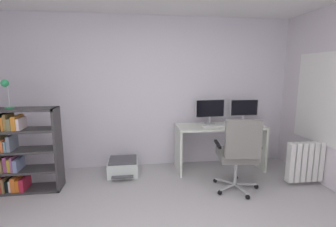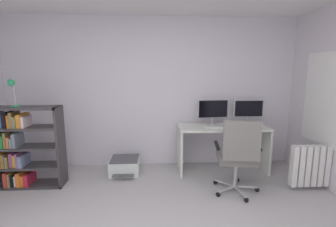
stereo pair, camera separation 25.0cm
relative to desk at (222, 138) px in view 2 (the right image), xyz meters
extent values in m
cube|color=silver|center=(-1.11, 0.40, 0.71)|extent=(4.81, 0.10, 2.51)
cube|color=white|center=(1.29, -0.73, 0.69)|extent=(0.02, 1.30, 1.29)
cube|color=silver|center=(0.00, 0.00, 0.18)|extent=(1.42, 0.57, 0.04)
cube|color=silver|center=(-0.69, 0.00, -0.19)|extent=(0.04, 0.54, 0.71)
cube|color=silver|center=(0.69, 0.00, -0.19)|extent=(0.04, 0.54, 0.71)
cylinder|color=#B2B5B7|center=(-0.13, 0.14, 0.21)|extent=(0.18, 0.18, 0.01)
cylinder|color=#B2B5B7|center=(-0.13, 0.14, 0.27)|extent=(0.03, 0.03, 0.11)
cube|color=#B7BABC|center=(-0.13, 0.14, 0.46)|extent=(0.52, 0.08, 0.30)
cube|color=black|center=(-0.13, 0.12, 0.46)|extent=(0.48, 0.05, 0.28)
cylinder|color=#B2B5B7|center=(0.46, 0.14, 0.21)|extent=(0.18, 0.18, 0.01)
cylinder|color=#B2B5B7|center=(0.46, 0.14, 0.27)|extent=(0.03, 0.03, 0.12)
cube|color=#B7BABC|center=(0.46, 0.14, 0.47)|extent=(0.50, 0.05, 0.28)
cube|color=black|center=(0.46, 0.12, 0.47)|extent=(0.46, 0.02, 0.26)
cube|color=silver|center=(-0.14, -0.06, 0.21)|extent=(0.34, 0.14, 0.02)
cube|color=black|center=(0.12, -0.05, 0.22)|extent=(0.06, 0.10, 0.03)
cube|color=#B7BABC|center=(0.14, -0.73, -0.48)|extent=(0.30, 0.08, 0.02)
sphere|color=black|center=(0.29, -0.75, -0.52)|extent=(0.06, 0.06, 0.06)
cube|color=#B7BABC|center=(0.06, -0.57, -0.48)|extent=(0.16, 0.28, 0.02)
sphere|color=black|center=(0.12, -0.44, -0.52)|extent=(0.06, 0.06, 0.06)
cube|color=#B7BABC|center=(-0.12, -0.60, -0.48)|extent=(0.24, 0.23, 0.02)
sphere|color=black|center=(-0.22, -0.50, -0.52)|extent=(0.06, 0.06, 0.06)
cube|color=#B7BABC|center=(-0.14, -0.78, -0.48)|extent=(0.28, 0.17, 0.02)
sphere|color=black|center=(-0.28, -0.84, -0.52)|extent=(0.06, 0.06, 0.06)
cube|color=#B7BABC|center=(0.01, -0.85, -0.48)|extent=(0.08, 0.30, 0.02)
sphere|color=black|center=(0.04, -1.00, -0.52)|extent=(0.06, 0.06, 0.06)
cylinder|color=#B7BABC|center=(-0.01, -0.71, -0.29)|extent=(0.04, 0.04, 0.37)
cube|color=slate|center=(-0.01, -0.71, -0.05)|extent=(0.55, 0.55, 0.10)
cube|color=slate|center=(-0.05, -0.98, 0.24)|extent=(0.45, 0.14, 0.49)
cube|color=black|center=(-0.27, -0.67, 0.10)|extent=(0.09, 0.34, 0.03)
cube|color=black|center=(0.25, -0.75, 0.10)|extent=(0.09, 0.34, 0.03)
cube|color=#383536|center=(-3.24, -0.37, 0.03)|extent=(0.03, 0.30, 1.14)
cube|color=#383536|center=(-2.42, -0.37, 0.03)|extent=(0.03, 0.30, 1.14)
cube|color=#383536|center=(-2.83, -0.37, 0.58)|extent=(0.85, 0.30, 0.03)
cube|color=#383536|center=(-2.83, -0.37, -0.53)|extent=(0.85, 0.30, 0.03)
cube|color=#383536|center=(-2.83, -0.37, -0.25)|extent=(0.79, 0.30, 0.03)
cube|color=#383536|center=(-2.83, -0.37, 0.03)|extent=(0.79, 0.30, 0.03)
cube|color=#383536|center=(-2.83, -0.37, 0.30)|extent=(0.79, 0.30, 0.03)
cube|color=black|center=(-3.20, -0.37, -0.44)|extent=(0.03, 0.21, 0.15)
cube|color=#C43A2D|center=(-3.16, -0.37, -0.41)|extent=(0.05, 0.27, 0.21)
cube|color=olive|center=(-3.11, -0.38, -0.42)|extent=(0.03, 0.27, 0.19)
cube|color=black|center=(-3.07, -0.37, -0.44)|extent=(0.04, 0.24, 0.15)
cube|color=silver|center=(-3.04, -0.36, -0.44)|extent=(0.02, 0.25, 0.15)
cube|color=orange|center=(-2.99, -0.37, -0.42)|extent=(0.05, 0.26, 0.19)
cube|color=orange|center=(-2.94, -0.36, -0.44)|extent=(0.04, 0.27, 0.16)
cube|color=#BB223B|center=(-2.89, -0.37, -0.43)|extent=(0.05, 0.27, 0.17)
cube|color=orange|center=(-3.20, -0.37, -0.13)|extent=(0.03, 0.27, 0.21)
cube|color=olive|center=(-3.16, -0.38, -0.14)|extent=(0.04, 0.25, 0.19)
cube|color=olive|center=(-3.12, -0.37, -0.16)|extent=(0.04, 0.25, 0.16)
cube|color=#9B4A82|center=(-3.07, -0.37, -0.14)|extent=(0.04, 0.22, 0.20)
cube|color=gold|center=(-3.02, -0.36, -0.15)|extent=(0.05, 0.23, 0.17)
cube|color=#95517C|center=(-2.98, -0.37, -0.14)|extent=(0.03, 0.26, 0.20)
cube|color=#717EA4|center=(-2.94, -0.38, -0.15)|extent=(0.05, 0.26, 0.16)
cube|color=green|center=(-3.20, -0.36, 0.14)|extent=(0.02, 0.23, 0.20)
cube|color=#2C8E3F|center=(-3.16, -0.37, 0.13)|extent=(0.05, 0.25, 0.17)
cube|color=olive|center=(-3.11, -0.36, 0.15)|extent=(0.03, 0.25, 0.22)
cube|color=orange|center=(-3.07, -0.36, 0.12)|extent=(0.03, 0.25, 0.15)
cube|color=#6B949E|center=(-3.04, -0.36, 0.11)|extent=(0.03, 0.26, 0.14)
cube|color=gray|center=(-2.99, -0.37, 0.14)|extent=(0.04, 0.25, 0.20)
cube|color=silver|center=(-3.19, -0.36, 0.41)|extent=(0.05, 0.23, 0.18)
cube|color=#2F58AC|center=(-3.14, -0.37, 0.42)|extent=(0.05, 0.24, 0.19)
cube|color=black|center=(-3.09, -0.37, 0.42)|extent=(0.06, 0.24, 0.21)
cube|color=orange|center=(-3.04, -0.37, 0.41)|extent=(0.03, 0.23, 0.18)
cube|color=olive|center=(-3.00, -0.37, 0.43)|extent=(0.04, 0.24, 0.21)
cube|color=#75734F|center=(-2.96, -0.37, 0.40)|extent=(0.05, 0.26, 0.15)
cube|color=orange|center=(-2.90, -0.36, 0.41)|extent=(0.05, 0.26, 0.18)
cube|color=silver|center=(-2.85, -0.37, 0.40)|extent=(0.04, 0.24, 0.15)
cylinder|color=#2BA15D|center=(-2.98, -0.37, 0.61)|extent=(0.11, 0.11, 0.02)
cylinder|color=silver|center=(-2.98, -0.37, 0.75)|extent=(0.01, 0.01, 0.28)
sphere|color=#2BA15D|center=(-3.00, -0.37, 0.92)|extent=(0.09, 0.09, 0.09)
cube|color=silver|center=(-1.58, -0.01, -0.43)|extent=(0.46, 0.43, 0.22)
cube|color=#4C4C51|center=(-1.58, -0.01, -0.31)|extent=(0.42, 0.39, 0.02)
cube|color=#4C4C51|center=(-1.58, -0.26, -0.48)|extent=(0.32, 0.10, 0.01)
cube|color=white|center=(0.79, -0.73, -0.20)|extent=(0.07, 0.10, 0.57)
cube|color=white|center=(0.88, -0.73, -0.20)|extent=(0.07, 0.10, 0.57)
cube|color=white|center=(0.97, -0.73, -0.20)|extent=(0.07, 0.10, 0.57)
cube|color=white|center=(1.06, -0.73, -0.20)|extent=(0.07, 0.10, 0.57)
cube|color=white|center=(1.15, -0.73, -0.20)|extent=(0.07, 0.10, 0.57)
cube|color=white|center=(1.24, -0.73, -0.20)|extent=(0.07, 0.10, 0.57)
cube|color=white|center=(1.33, -0.73, -0.20)|extent=(0.07, 0.10, 0.57)
camera|label=1|loc=(-1.36, -3.69, 1.07)|focal=25.74mm
camera|label=2|loc=(-1.11, -3.72, 1.07)|focal=25.74mm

